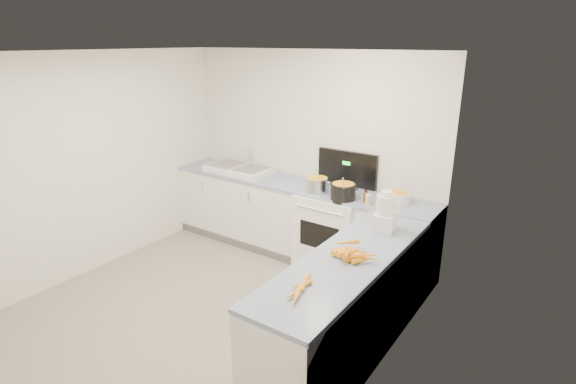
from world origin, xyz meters
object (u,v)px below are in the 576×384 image
Objects in this scene: sink at (239,169)px; black_pot at (343,192)px; mixing_bowl at (399,198)px; extract_bottle at (366,197)px; spice_jar at (368,200)px; stove at (333,229)px; food_processor at (385,213)px; steel_pot at (317,186)px.

black_pot is (1.65, -0.19, 0.04)m from sink.
extract_bottle is at bearing -146.57° from mixing_bowl.
black_pot is 2.21× the size of extract_bottle.
stove is at bearing 159.90° from spice_jar.
sink is 6.95× the size of extract_bottle.
sink is (-1.45, 0.02, 0.50)m from stove.
food_processor reaches higher than spice_jar.
steel_pot is at bearing -6.52° from sink.
extract_bottle is 0.33× the size of food_processor.
mixing_bowl is (0.55, 0.24, -0.02)m from black_pot.
mixing_bowl is 0.64× the size of food_processor.
extract_bottle is at bearing -16.16° from stove.
sink is 3.31× the size of steel_pot.
stove reaches higher than extract_bottle.
black_pot is at bearing 143.25° from food_processor.
mixing_bowl is 1.93× the size of extract_bottle.
black_pot reaches higher than mixing_bowl.
black_pot is 0.30m from spice_jar.
sink is 3.15× the size of black_pot.
extract_bottle is 0.74m from food_processor.
steel_pot is 0.36m from black_pot.
stove is 0.60m from black_pot.
food_processor is (2.36, -0.72, 0.12)m from sink.
stove is 0.74m from spice_jar.
sink is 1.30m from steel_pot.
spice_jar is at bearing -4.44° from steel_pot.
spice_jar is (0.30, -0.01, -0.03)m from black_pot.
spice_jar is (0.50, -0.18, 0.52)m from stove.
food_processor is (1.07, -0.57, 0.09)m from steel_pot.
stove is 1.54m from sink.
sink is 2.19m from mixing_bowl.
mixing_bowl is at bearing 5.08° from stove.
stove reaches higher than steel_pot.
food_processor reaches higher than extract_bottle.
mixing_bowl is 2.38× the size of spice_jar.
stove is 5.23× the size of steel_pot.
stove is 5.70× the size of mixing_bowl.
food_processor is at bearing -37.78° from stove.
steel_pot is at bearing 175.56° from spice_jar.
stove reaches higher than food_processor.
steel_pot is at bearing 173.43° from black_pot.
stove is 3.63× the size of food_processor.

